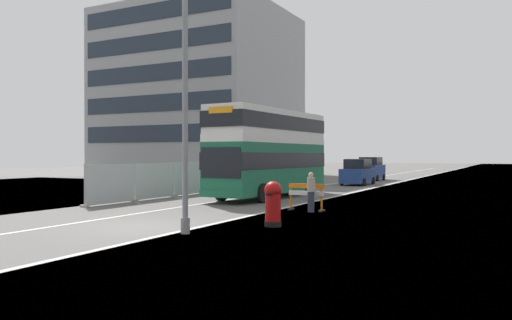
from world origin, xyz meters
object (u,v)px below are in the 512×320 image
object	(u,v)px
car_receding_mid	(371,170)
pedestrian_at_kerb	(311,192)
double_decker_bus	(270,151)
car_oncoming_near	(358,173)
red_pillar_postbox	(273,202)
lamppost_foreground	(185,94)
roadworks_barrier	(306,194)

from	to	relation	value
car_receding_mid	pedestrian_at_kerb	size ratio (longest dim) A/B	2.35
double_decker_bus	car_oncoming_near	xyz separation A→B (m)	(0.96, 14.30, -1.66)
double_decker_bus	pedestrian_at_kerb	world-z (taller)	double_decker_bus
pedestrian_at_kerb	car_oncoming_near	bearing A→B (deg)	100.83
car_receding_mid	red_pillar_postbox	bearing A→B (deg)	-80.82
car_oncoming_near	lamppost_foreground	bearing A→B (deg)	-84.62
pedestrian_at_kerb	lamppost_foreground	bearing A→B (deg)	-99.70
double_decker_bus	red_pillar_postbox	distance (m)	11.85
double_decker_bus	car_oncoming_near	distance (m)	14.42
roadworks_barrier	car_receding_mid	bearing A→B (deg)	99.16
roadworks_barrier	pedestrian_at_kerb	size ratio (longest dim) A/B	0.96
double_decker_bus	roadworks_barrier	world-z (taller)	double_decker_bus
lamppost_foreground	pedestrian_at_kerb	bearing A→B (deg)	80.30
double_decker_bus	roadworks_barrier	distance (m)	7.30
lamppost_foreground	car_oncoming_near	xyz separation A→B (m)	(-2.59, 27.47, -3.35)
double_decker_bus	red_pillar_postbox	world-z (taller)	double_decker_bus
double_decker_bus	red_pillar_postbox	size ratio (longest dim) A/B	6.65
car_receding_mid	pedestrian_at_kerb	world-z (taller)	car_receding_mid
double_decker_bus	car_oncoming_near	bearing A→B (deg)	86.15
red_pillar_postbox	car_receding_mid	xyz separation A→B (m)	(-5.19, 32.12, 0.20)
red_pillar_postbox	pedestrian_at_kerb	world-z (taller)	pedestrian_at_kerb
car_receding_mid	pedestrian_at_kerb	bearing A→B (deg)	-80.21
lamppost_foreground	car_oncoming_near	bearing A→B (deg)	95.38
lamppost_foreground	car_receding_mid	world-z (taller)	lamppost_foreground
roadworks_barrier	car_oncoming_near	world-z (taller)	car_oncoming_near
red_pillar_postbox	roadworks_barrier	size ratio (longest dim) A/B	0.95
double_decker_bus	lamppost_foreground	size ratio (longest dim) A/B	1.12
double_decker_bus	pedestrian_at_kerb	bearing A→B (deg)	-50.37
pedestrian_at_kerb	red_pillar_postbox	bearing A→B (deg)	-84.47
car_oncoming_near	pedestrian_at_kerb	bearing A→B (deg)	-79.17
car_oncoming_near	pedestrian_at_kerb	size ratio (longest dim) A/B	2.61
double_decker_bus	lamppost_foreground	xyz separation A→B (m)	(3.55, -13.17, 1.69)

